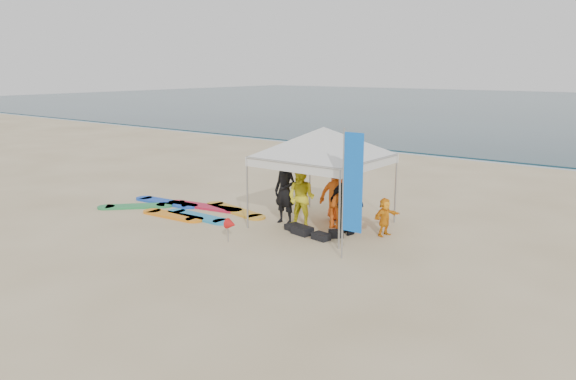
# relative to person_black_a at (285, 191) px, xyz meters

# --- Properties ---
(ground) EXTENTS (120.00, 120.00, 0.00)m
(ground) POSITION_rel_person_black_a_xyz_m (0.36, -3.33, -0.95)
(ground) COLOR beige
(ground) RESTS_ON ground
(shoreline_foam) EXTENTS (160.00, 1.20, 0.01)m
(shoreline_foam) POSITION_rel_person_black_a_xyz_m (0.36, 14.87, -0.95)
(shoreline_foam) COLOR silver
(shoreline_foam) RESTS_ON ground
(person_black_a) EXTENTS (0.70, 0.46, 1.90)m
(person_black_a) POSITION_rel_person_black_a_xyz_m (0.00, 0.00, 0.00)
(person_black_a) COLOR black
(person_black_a) RESTS_ON ground
(person_yellow) EXTENTS (0.92, 0.76, 1.70)m
(person_yellow) POSITION_rel_person_black_a_xyz_m (0.61, -0.05, -0.10)
(person_yellow) COLOR yellow
(person_yellow) RESTS_ON ground
(person_orange_a) EXTENTS (1.25, 0.75, 1.90)m
(person_orange_a) POSITION_rel_person_black_a_xyz_m (1.45, 0.49, -0.00)
(person_orange_a) COLOR #DD5613
(person_orange_a) RESTS_ON ground
(person_black_b) EXTENTS (1.06, 0.49, 1.77)m
(person_black_b) POSITION_rel_person_black_a_xyz_m (1.98, 0.12, -0.07)
(person_black_b) COLOR black
(person_black_b) RESTS_ON ground
(person_orange_b) EXTENTS (1.06, 0.82, 1.92)m
(person_orange_b) POSITION_rel_person_black_a_xyz_m (1.09, 1.22, 0.01)
(person_orange_b) COLOR #F85316
(person_orange_b) RESTS_ON ground
(person_seated) EXTENTS (0.51, 1.00, 1.03)m
(person_seated) POSITION_rel_person_black_a_xyz_m (2.85, 0.65, -0.43)
(person_seated) COLOR orange
(person_seated) RESTS_ON ground
(canopy_tent) EXTENTS (4.26, 4.26, 3.21)m
(canopy_tent) POSITION_rel_person_black_a_xyz_m (0.98, 0.48, 1.85)
(canopy_tent) COLOR #A5A5A8
(canopy_tent) RESTS_ON ground
(feather_flag) EXTENTS (0.52, 0.04, 3.08)m
(feather_flag) POSITION_rel_person_black_a_xyz_m (3.16, -1.60, 0.86)
(feather_flag) COLOR #A5A5A8
(feather_flag) RESTS_ON ground
(marker_pennant) EXTENTS (0.28, 0.28, 0.64)m
(marker_pennant) POSITION_rel_person_black_a_xyz_m (0.05, -2.31, -0.45)
(marker_pennant) COLOR #A5A5A8
(marker_pennant) RESTS_ON ground
(gear_pile) EXTENTS (1.77, 0.82, 0.22)m
(gear_pile) POSITION_rel_person_black_a_xyz_m (1.22, -0.52, -0.85)
(gear_pile) COLOR black
(gear_pile) RESTS_ON ground
(surfboard_spread) EXTENTS (4.87, 2.88, 0.07)m
(surfboard_spread) POSITION_rel_person_black_a_xyz_m (-3.37, -0.70, -0.91)
(surfboard_spread) COLOR #BD1635
(surfboard_spread) RESTS_ON ground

